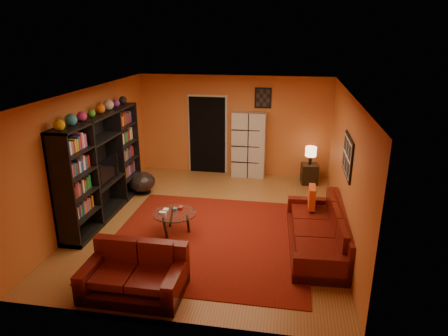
% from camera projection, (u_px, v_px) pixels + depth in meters
% --- Properties ---
extents(floor, '(6.00, 6.00, 0.00)m').
position_uv_depth(floor, '(212.00, 221.00, 8.10)').
color(floor, brown).
rests_on(floor, ground).
extents(ceiling, '(6.00, 6.00, 0.00)m').
position_uv_depth(ceiling, '(211.00, 92.00, 7.26)').
color(ceiling, white).
rests_on(ceiling, wall_back).
extents(wall_back, '(6.00, 0.00, 6.00)m').
position_uv_depth(wall_back, '(234.00, 126.00, 10.48)').
color(wall_back, '#C3632A').
rests_on(wall_back, floor).
extents(wall_front, '(6.00, 0.00, 6.00)m').
position_uv_depth(wall_front, '(163.00, 234.00, 4.88)').
color(wall_front, '#C3632A').
rests_on(wall_front, floor).
extents(wall_left, '(0.00, 6.00, 6.00)m').
position_uv_depth(wall_left, '(90.00, 154.00, 8.07)').
color(wall_left, '#C3632A').
rests_on(wall_left, floor).
extents(wall_right, '(0.00, 6.00, 6.00)m').
position_uv_depth(wall_right, '(345.00, 167.00, 7.29)').
color(wall_right, '#C3632A').
rests_on(wall_right, floor).
extents(rug, '(3.60, 3.60, 0.01)m').
position_uv_depth(rug, '(210.00, 238.00, 7.43)').
color(rug, '#5A110A').
rests_on(rug, floor).
extents(doorway, '(0.95, 0.10, 2.04)m').
position_uv_depth(doorway, '(207.00, 135.00, 10.64)').
color(doorway, black).
rests_on(doorway, floor).
extents(wall_art_right, '(0.03, 1.00, 0.70)m').
position_uv_depth(wall_art_right, '(348.00, 156.00, 6.91)').
color(wall_art_right, black).
rests_on(wall_art_right, wall_right).
extents(wall_art_back, '(0.42, 0.03, 0.52)m').
position_uv_depth(wall_art_back, '(263.00, 98.00, 10.10)').
color(wall_art_back, black).
rests_on(wall_art_back, wall_back).
extents(entertainment_unit, '(0.45, 3.00, 2.10)m').
position_uv_depth(entertainment_unit, '(102.00, 166.00, 8.12)').
color(entertainment_unit, black).
rests_on(entertainment_unit, floor).
extents(tv, '(0.90, 0.12, 0.52)m').
position_uv_depth(tv, '(104.00, 170.00, 8.10)').
color(tv, black).
rests_on(tv, entertainment_unit).
extents(sofa, '(1.10, 2.45, 0.85)m').
position_uv_depth(sofa, '(323.00, 233.00, 7.04)').
color(sofa, '#4A0D09').
rests_on(sofa, rug).
extents(loveseat, '(1.46, 0.88, 0.85)m').
position_uv_depth(loveseat, '(136.00, 273.00, 5.86)').
color(loveseat, '#4A0D09').
rests_on(loveseat, rug).
extents(throw_pillow, '(0.12, 0.42, 0.42)m').
position_uv_depth(throw_pillow, '(312.00, 197.00, 7.67)').
color(throw_pillow, '#E84B19').
rests_on(throw_pillow, sofa).
extents(coffee_table, '(0.82, 0.82, 0.41)m').
position_uv_depth(coffee_table, '(175.00, 215.00, 7.51)').
color(coffee_table, silver).
rests_on(coffee_table, floor).
extents(storage_cabinet, '(0.87, 0.41, 1.71)m').
position_uv_depth(storage_cabinet, '(249.00, 145.00, 10.37)').
color(storage_cabinet, '#B9B3AB').
rests_on(storage_cabinet, floor).
extents(bowl_chair, '(0.62, 0.62, 0.51)m').
position_uv_depth(bowl_chair, '(142.00, 182.00, 9.42)').
color(bowl_chair, black).
rests_on(bowl_chair, floor).
extents(side_table, '(0.44, 0.44, 0.50)m').
position_uv_depth(side_table, '(309.00, 174.00, 10.04)').
color(side_table, black).
rests_on(side_table, floor).
extents(table_lamp, '(0.27, 0.27, 0.45)m').
position_uv_depth(table_lamp, '(311.00, 152.00, 9.86)').
color(table_lamp, black).
rests_on(table_lamp, side_table).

